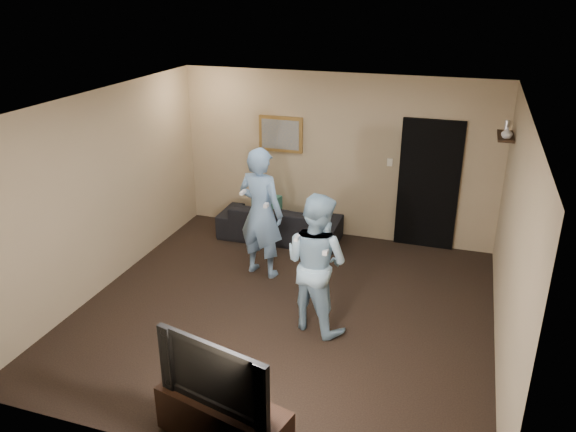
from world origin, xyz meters
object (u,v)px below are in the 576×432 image
(sofa, at_px, (280,222))
(wii_player_right, at_px, (316,263))
(television, at_px, (221,369))
(tv_console, at_px, (223,420))
(wii_player_left, at_px, (261,213))

(sofa, relative_size, wii_player_right, 1.15)
(sofa, distance_m, television, 4.44)
(tv_console, relative_size, wii_player_left, 0.67)
(tv_console, height_order, television, television)
(tv_console, xyz_separation_m, wii_player_left, (-0.81, 3.11, 0.67))
(wii_player_left, height_order, wii_player_right, wii_player_left)
(television, xyz_separation_m, wii_player_right, (0.26, 2.06, 0.05))
(tv_console, xyz_separation_m, television, (0.00, 0.00, 0.54))
(sofa, height_order, tv_console, sofa)
(television, height_order, wii_player_right, wii_player_right)
(sofa, xyz_separation_m, television, (0.95, -4.31, 0.51))
(sofa, distance_m, wii_player_left, 1.37)
(tv_console, xyz_separation_m, wii_player_right, (0.26, 2.06, 0.59))
(sofa, distance_m, wii_player_right, 2.62)
(television, height_order, wii_player_left, wii_player_left)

